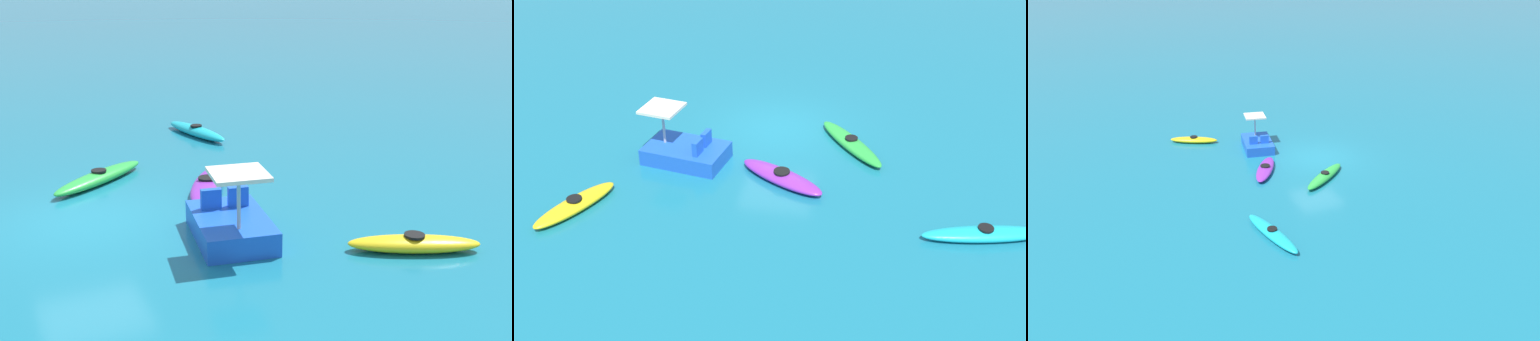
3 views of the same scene
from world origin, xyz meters
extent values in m
plane|color=#19728C|center=(0.00, 0.00, 0.00)|extent=(600.00, 600.00, 0.00)
ellipsoid|color=purple|center=(-0.62, 3.20, 0.16)|extent=(2.83, 2.10, 0.32)
cylinder|color=black|center=(-0.62, 3.20, 0.35)|extent=(0.65, 0.65, 0.05)
ellipsoid|color=green|center=(-2.47, 0.87, 0.16)|extent=(2.40, 3.00, 0.32)
cylinder|color=black|center=(-2.47, 0.87, 0.35)|extent=(0.55, 0.55, 0.05)
ellipsoid|color=#19B7C6|center=(-6.07, 5.01, 0.16)|extent=(3.29, 1.25, 0.32)
cylinder|color=black|center=(-6.07, 5.01, 0.35)|extent=(0.46, 0.46, 0.05)
ellipsoid|color=yellow|center=(4.64, 5.53, 0.16)|extent=(1.77, 2.68, 0.32)
cylinder|color=black|center=(4.64, 5.53, 0.35)|extent=(0.55, 0.55, 0.05)
cube|color=blue|center=(2.41, 2.49, 0.25)|extent=(2.63, 1.91, 0.50)
cube|color=blue|center=(1.93, 2.89, 0.72)|extent=(0.24, 0.46, 0.44)
cube|color=blue|center=(1.82, 2.30, 0.72)|extent=(0.24, 0.46, 0.44)
cylinder|color=#B2B2B7|center=(3.10, 2.36, 1.05)|extent=(0.08, 0.08, 1.10)
cube|color=silver|center=(3.10, 2.36, 1.64)|extent=(1.28, 1.28, 0.08)
camera|label=1|loc=(13.96, -2.62, 5.47)|focal=45.45mm
camera|label=2|loc=(-2.92, 18.59, 9.91)|focal=44.85mm
camera|label=3|loc=(-19.92, 10.44, 9.81)|focal=32.46mm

